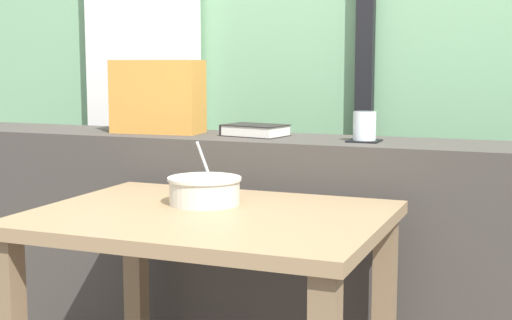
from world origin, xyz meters
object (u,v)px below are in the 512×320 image
(throw_pillow, at_px, (158,97))
(coaster_square, at_px, (364,141))
(soup_bowl, at_px, (205,190))
(juice_glass, at_px, (365,127))
(closed_book, at_px, (255,130))
(breakfast_table, at_px, (209,260))

(throw_pillow, bearing_deg, coaster_square, -1.62)
(soup_bowl, bearing_deg, throw_pillow, 129.95)
(juice_glass, xyz_separation_m, closed_book, (-0.39, 0.04, -0.03))
(coaster_square, relative_size, throw_pillow, 0.31)
(coaster_square, distance_m, throw_pillow, 0.77)
(breakfast_table, distance_m, coaster_square, 0.70)
(closed_book, distance_m, throw_pillow, 0.38)
(closed_book, bearing_deg, throw_pillow, -176.94)
(coaster_square, relative_size, juice_glass, 1.09)
(closed_book, height_order, throw_pillow, throw_pillow)
(breakfast_table, xyz_separation_m, coaster_square, (0.27, 0.59, 0.27))
(coaster_square, height_order, soup_bowl, soup_bowl)
(closed_book, bearing_deg, coaster_square, -5.96)
(juice_glass, relative_size, throw_pillow, 0.29)
(coaster_square, distance_m, soup_bowl, 0.60)
(coaster_square, height_order, juice_glass, juice_glass)
(throw_pillow, bearing_deg, juice_glass, -1.62)
(breakfast_table, height_order, coaster_square, coaster_square)
(coaster_square, bearing_deg, closed_book, 174.04)
(breakfast_table, bearing_deg, closed_book, 100.82)
(juice_glass, distance_m, throw_pillow, 0.77)
(coaster_square, bearing_deg, juice_glass, 0.00)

